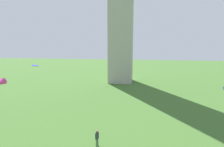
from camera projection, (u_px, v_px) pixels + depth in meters
The scene contains 3 objects.
person_1 at pixel (97, 137), 20.47m from camera, with size 0.30×0.55×1.77m.
kite_flying_0 at pixel (0, 83), 21.49m from camera, with size 0.90×1.30×1.00m.
kite_flying_3 at pixel (35, 65), 21.81m from camera, with size 0.97×1.04×0.16m.
Camera 1 is at (0.94, 2.30, 10.70)m, focal length 32.11 mm.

